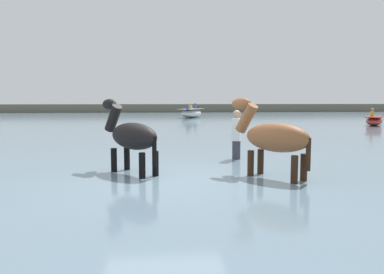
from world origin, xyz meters
The scene contains 8 objects.
ground_plane centered at (0.00, 0.00, 0.00)m, with size 120.00×120.00×0.00m, color #84755B.
water_surface centered at (0.00, 10.00, 0.21)m, with size 90.00×90.00×0.42m, color slate.
horse_lead_black centered at (-0.65, 0.48, 1.12)m, with size 1.35×1.54×1.90m.
horse_trailing_chestnut centered at (2.01, -0.21, 1.14)m, with size 1.35×1.57×1.92m.
boat_distant_east centered at (2.79, 23.86, 0.79)m, with size 2.60×3.68×1.20m.
boat_near_port centered at (12.26, 13.57, 0.68)m, with size 2.11×2.59×0.99m.
person_wading_mid centered at (1.81, 2.09, 0.87)m, with size 0.30×0.37×1.63m.
far_shoreline centered at (0.00, 37.84, 0.68)m, with size 80.00×2.40×1.36m, color #605B4C.
Camera 1 is at (-0.19, -7.14, 1.89)m, focal length 35.89 mm.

